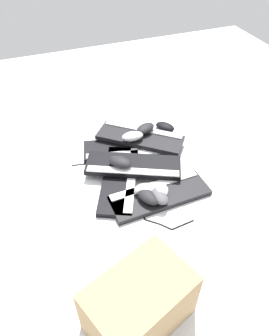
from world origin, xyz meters
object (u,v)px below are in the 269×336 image
(keyboard_3, at_px, (133,166))
(mouse_5, at_px, (160,193))
(mouse_7, at_px, (148,196))
(mouse_6, at_px, (120,162))
(keyboard_1, at_px, (160,195))
(mouse_1, at_px, (159,195))
(mouse_0, at_px, (147,189))
(cardboard_box, at_px, (139,304))
(keyboard_0, at_px, (120,179))
(mouse_2, at_px, (145,128))
(keyboard_4, at_px, (140,137))
(mouse_3, at_px, (133,136))
(mouse_4, at_px, (165,127))
(keyboard_2, at_px, (127,149))

(keyboard_3, distance_m, mouse_5, 0.21)
(mouse_5, distance_m, mouse_7, 0.05)
(mouse_5, bearing_deg, mouse_7, -40.69)
(mouse_6, bearing_deg, mouse_7, -30.91)
(keyboard_1, relative_size, mouse_1, 4.05)
(mouse_1, xyz_separation_m, mouse_6, (0.09, -0.23, 0.03))
(mouse_0, distance_m, cardboard_box, 0.53)
(keyboard_0, relative_size, mouse_7, 4.20)
(keyboard_1, distance_m, mouse_2, 0.42)
(keyboard_4, height_order, mouse_5, mouse_5)
(mouse_1, xyz_separation_m, mouse_3, (-0.03, -0.39, 0.03))
(mouse_2, height_order, mouse_3, same)
(keyboard_0, height_order, keyboard_1, same)
(keyboard_0, height_order, mouse_7, mouse_7)
(keyboard_1, bearing_deg, mouse_3, -91.62)
(mouse_4, bearing_deg, mouse_0, -69.47)
(keyboard_2, relative_size, keyboard_4, 1.07)
(keyboard_0, distance_m, mouse_6, 0.08)
(keyboard_2, xyz_separation_m, keyboard_3, (0.03, 0.16, 0.03))
(mouse_7, height_order, cardboard_box, cardboard_box)
(keyboard_0, height_order, mouse_3, mouse_3)
(keyboard_2, distance_m, mouse_6, 0.19)
(keyboard_3, bearing_deg, keyboard_1, 104.90)
(keyboard_1, bearing_deg, mouse_0, -24.10)
(mouse_1, distance_m, mouse_5, 0.02)
(mouse_0, distance_m, mouse_2, 0.41)
(mouse_1, bearing_deg, mouse_5, -46.10)
(mouse_5, xyz_separation_m, cardboard_box, (0.27, 0.44, 0.05))
(mouse_0, relative_size, mouse_1, 1.00)
(mouse_1, height_order, mouse_5, same)
(keyboard_4, bearing_deg, keyboard_3, 59.95)
(mouse_3, distance_m, cardboard_box, 0.87)
(keyboard_3, height_order, mouse_3, mouse_3)
(mouse_1, bearing_deg, keyboard_3, 1.05)
(keyboard_1, relative_size, mouse_0, 4.05)
(keyboard_3, relative_size, mouse_3, 4.19)
(keyboard_1, bearing_deg, mouse_6, -60.86)
(cardboard_box, bearing_deg, keyboard_1, -121.19)
(mouse_1, height_order, mouse_4, mouse_1)
(keyboard_0, xyz_separation_m, keyboard_4, (-0.19, -0.23, 0.03))
(mouse_7, bearing_deg, mouse_4, 124.87)
(keyboard_3, bearing_deg, mouse_0, 89.73)
(mouse_7, bearing_deg, keyboard_2, 150.77)
(keyboard_3, relative_size, mouse_6, 4.19)
(keyboard_3, distance_m, mouse_4, 0.39)
(keyboard_0, bearing_deg, keyboard_2, -118.74)
(mouse_6, relative_size, mouse_7, 1.00)
(keyboard_4, bearing_deg, mouse_1, 78.96)
(cardboard_box, bearing_deg, mouse_7, -115.97)
(keyboard_3, xyz_separation_m, mouse_5, (-0.04, 0.21, 0.01))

